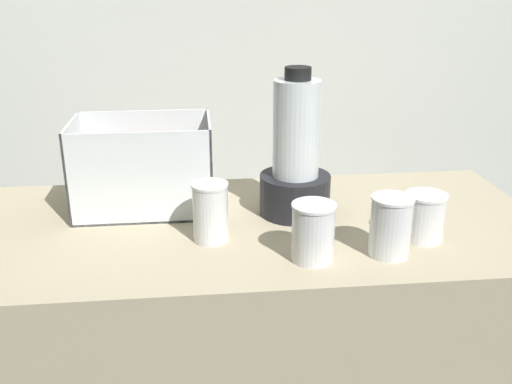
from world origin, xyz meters
The scene contains 8 objects.
counter centered at (0.00, 0.00, 0.45)m, with size 1.40×0.64×0.90m, color tan.
back_wall_unit centered at (0.00, 0.77, 1.27)m, with size 2.60×0.24×2.50m.
carrot_display_bin centered at (-0.27, 0.13, 0.97)m, with size 0.34×0.23×0.23m.
blender_pitcher centered at (0.10, 0.05, 1.04)m, with size 0.18×0.18×0.36m.
juice_cup_mango_far_left centered at (-0.11, -0.08, 0.96)m, with size 0.08×0.08×0.14m.
juice_cup_pomegranate_left centered at (0.10, -0.20, 0.96)m, with size 0.09×0.09×0.13m.
juice_cup_carrot_middle centered at (0.27, -0.19, 0.96)m, with size 0.09×0.09×0.13m.
juice_cup_carrot_right centered at (0.37, -0.13, 0.95)m, with size 0.09×0.09×0.11m.
Camera 1 is at (-0.13, -1.26, 1.47)m, focal length 40.31 mm.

